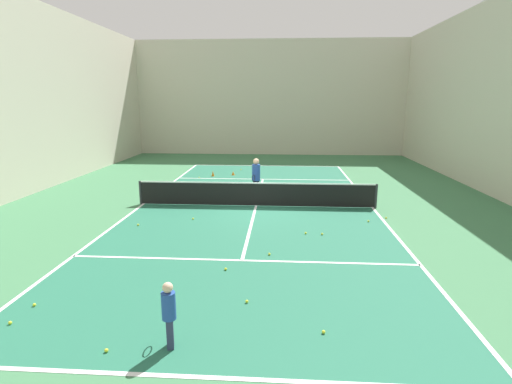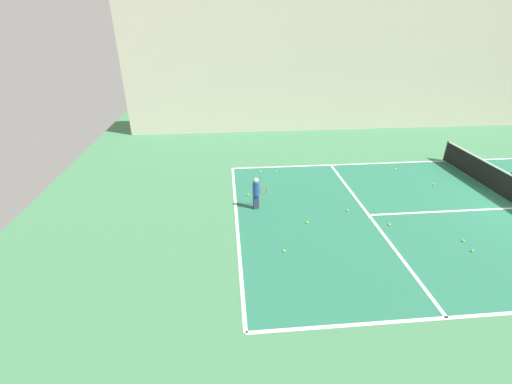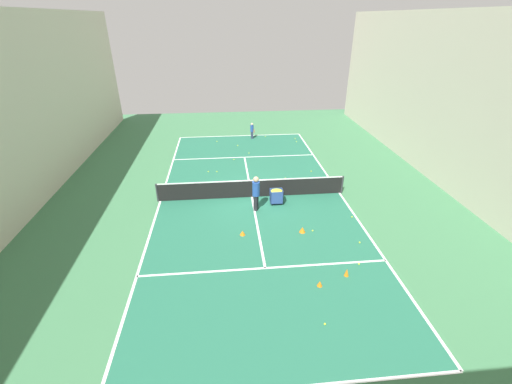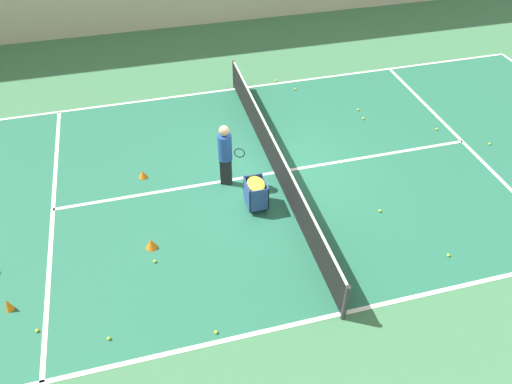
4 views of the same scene
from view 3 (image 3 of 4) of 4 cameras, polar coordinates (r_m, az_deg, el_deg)
ground_plane at (r=18.05m, az=-0.69°, el=-0.84°), size 36.56×36.56×0.00m
court_playing_area at (r=18.05m, az=-0.69°, el=-0.83°), size 9.49×20.99×0.00m
line_baseline_near at (r=27.74m, az=-2.61°, el=9.35°), size 9.49×0.10×0.00m
line_sideline_left at (r=19.00m, az=13.72°, el=-0.14°), size 0.10×20.99×0.00m
line_sideline_right at (r=18.32m, az=-15.65°, el=-1.48°), size 0.10×20.99×0.00m
line_service_near at (r=23.29m, az=-1.93°, el=5.82°), size 9.49×0.10×0.00m
line_service_far at (r=13.25m, az=1.54°, el=-12.56°), size 9.49×0.10×0.00m
line_centre_service at (r=18.05m, az=-0.69°, el=-0.82°), size 0.10×11.55×0.00m
hall_enclosure_left at (r=20.28m, az=31.38°, el=11.83°), size 0.15×32.86×8.87m
hall_enclosure_right at (r=18.82m, az=-35.51°, el=9.82°), size 0.15×32.86×8.87m
tennis_net at (r=17.81m, az=-0.70°, el=0.62°), size 9.79×0.10×0.99m
player_near_baseline at (r=26.86m, az=-0.66°, el=10.35°), size 0.32×0.57×1.23m
coach_at_net at (r=16.39m, az=0.00°, el=0.14°), size 0.47×0.72×1.79m
ball_cart at (r=17.19m, az=3.43°, el=-0.31°), size 0.63×0.48×0.80m
training_cone_0 at (r=14.98m, az=-2.26°, el=-6.82°), size 0.24×0.24×0.21m
training_cone_1 at (r=12.66m, az=10.59°, el=-14.76°), size 0.19×0.19×0.22m
training_cone_2 at (r=13.25m, az=14.88°, el=-12.81°), size 0.17×0.17×0.31m
training_cone_3 at (r=15.27m, az=7.74°, el=-6.24°), size 0.27×0.27×0.25m
tennis_ball_0 at (r=20.16m, az=4.95°, el=2.31°), size 0.07×0.07×0.07m
tennis_ball_1 at (r=22.85m, az=-3.70°, el=5.43°), size 0.07×0.07×0.07m
tennis_ball_2 at (r=13.96m, az=16.78°, el=-11.40°), size 0.07×0.07×0.07m
tennis_ball_3 at (r=27.06m, az=6.52°, el=8.82°), size 0.07×0.07×0.07m
tennis_ball_4 at (r=26.42m, az=-6.53°, el=8.36°), size 0.07×0.07×0.07m
tennis_ball_5 at (r=15.14m, az=16.89°, el=-8.05°), size 0.07×0.07×0.07m
tennis_ball_6 at (r=11.50m, az=11.41°, el=-20.75°), size 0.07×0.07×0.07m
tennis_ball_7 at (r=27.39m, az=1.55°, el=9.21°), size 0.07×0.07×0.07m
tennis_ball_8 at (r=21.28m, az=9.18°, el=3.44°), size 0.07×0.07×0.07m
tennis_ball_9 at (r=25.43m, az=-3.06°, el=7.75°), size 0.07×0.07×0.07m
tennis_ball_10 at (r=21.16m, az=-7.96°, el=3.39°), size 0.07×0.07×0.07m
tennis_ball_11 at (r=15.44m, az=9.41°, el=-6.36°), size 0.07×0.07×0.07m
tennis_ball_12 at (r=19.94m, az=-13.22°, el=1.37°), size 0.07×0.07×0.07m
tennis_ball_13 at (r=26.40m, az=6.73°, el=8.34°), size 0.07×0.07×0.07m
tennis_ball_14 at (r=21.09m, az=-6.54°, el=3.39°), size 0.07×0.07×0.07m
tennis_ball_15 at (r=19.65m, az=-15.49°, el=0.68°), size 0.07×0.07×0.07m
tennis_ball_16 at (r=23.92m, az=-1.19°, el=6.50°), size 0.07×0.07×0.07m
tennis_ball_17 at (r=16.85m, az=15.70°, el=-4.01°), size 0.07×0.07×0.07m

